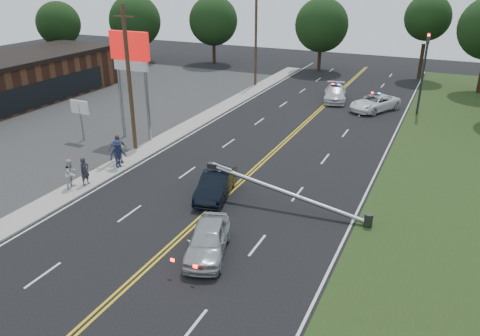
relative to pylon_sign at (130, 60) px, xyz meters
The scene contains 23 objects.
ground 18.50m from the pylon_sign, 53.13° to the right, with size 120.00×120.00×0.00m, color black.
parking_lot 11.92m from the pylon_sign, 157.17° to the right, with size 25.00×60.00×0.01m, color #2D2D2D.
sidewalk 7.46m from the pylon_sign, 62.30° to the right, with size 1.80×70.00×0.12m, color #A29C92.
centerline_yellow 12.73m from the pylon_sign, 20.85° to the right, with size 0.36×80.00×0.00m, color gold.
pylon_sign is the anchor object (origin of this frame).
small_sign 5.45m from the pylon_sign, 150.26° to the right, with size 1.60×0.14×3.10m.
traffic_signal 24.75m from the pylon_sign, 40.39° to the left, with size 0.28×0.41×7.05m.
fallen_streetlight 16.66m from the pylon_sign, 22.22° to the right, with size 9.36×0.44×1.91m.
utility_pole_mid 2.55m from the pylon_sign, 56.98° to the right, with size 1.60×0.28×10.00m.
utility_pole_far 20.06m from the pylon_sign, 86.28° to the left, with size 1.60×0.28×10.00m.
tree_3 29.21m from the pylon_sign, 144.15° to the left, with size 5.26×5.26×8.48m.
tree_4 33.30m from the pylon_sign, 126.05° to the left, with size 6.97×6.97×8.94m.
tree_5 31.15m from the pylon_sign, 106.82° to the left, with size 6.43×6.43×8.86m.
tree_6 31.56m from the pylon_sign, 80.18° to the left, with size 6.53×6.53×8.88m.
tree_7 35.91m from the pylon_sign, 60.84° to the left, with size 5.14×5.14×9.53m.
crashed_sedan 12.88m from the pylon_sign, 31.65° to the right, with size 1.54×4.41×1.45m, color black.
waiting_sedan 17.77m from the pylon_sign, 42.99° to the right, with size 1.71×4.26×1.45m, color #AFB3B7.
emergency_a 22.28m from the pylon_sign, 45.84° to the left, with size 2.38×5.16×1.43m, color white.
emergency_b 21.23m from the pylon_sign, 57.88° to the left, with size 2.05×5.05×1.47m, color silver.
bystander_a 9.95m from the pylon_sign, 74.23° to the right, with size 0.62×0.41×1.70m, color #27282F.
bystander_b 10.39m from the pylon_sign, 77.97° to the right, with size 0.86×0.67×1.77m, color silver.
bystander_c 7.64m from the pylon_sign, 65.49° to the right, with size 1.19×0.68×1.84m, color #1C2246.
bystander_d 7.05m from the pylon_sign, 67.37° to the right, with size 1.15×0.48×1.96m, color #63584F.
Camera 1 is at (10.88, -13.47, 12.06)m, focal length 35.00 mm.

